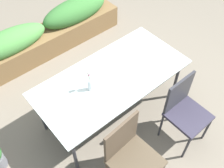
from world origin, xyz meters
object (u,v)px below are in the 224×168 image
chair_near_left (130,154)px  planter_box (47,34)px  chair_near_right (184,109)px  flower_vase (90,82)px  dining_table (112,79)px

chair_near_left → planter_box: chair_near_left is taller
chair_near_right → flower_vase: 1.14m
flower_vase → planter_box: (0.35, 1.68, -0.54)m
flower_vase → dining_table: bearing=-2.9°
chair_near_left → planter_box: (0.46, 2.49, -0.20)m
dining_table → flower_vase: (-0.31, 0.02, 0.17)m
chair_near_right → flower_vase: flower_vase is taller
chair_near_right → planter_box: (-0.39, 2.50, -0.22)m
dining_table → flower_vase: flower_vase is taller
chair_near_left → flower_vase: size_ratio=3.15×
chair_near_left → chair_near_right: size_ratio=0.99×
chair_near_left → planter_box: 2.54m
dining_table → planter_box: bearing=88.8°
planter_box → chair_near_right: bearing=-81.1°
dining_table → chair_near_right: bearing=-62.1°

